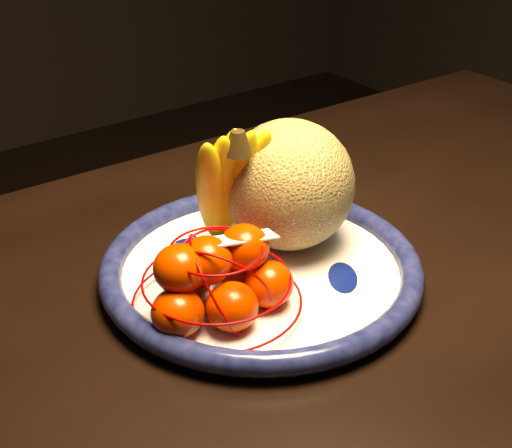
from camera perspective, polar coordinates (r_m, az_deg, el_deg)
dining_table at (r=0.96m, az=8.44°, el=-5.72°), size 1.41×0.86×0.70m
fruit_bowl at (r=0.84m, az=0.40°, el=-3.53°), size 0.38×0.38×0.03m
cantaloupe at (r=0.86m, az=2.66°, el=3.16°), size 0.16×0.16×0.16m
banana_bunch at (r=0.84m, az=-2.42°, el=3.35°), size 0.12×0.12×0.18m
mandarin_bag at (r=0.76m, az=-3.14°, el=-4.44°), size 0.23×0.23×0.12m
price_tag at (r=0.75m, az=-0.98°, el=-1.10°), size 0.08×0.04×0.01m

